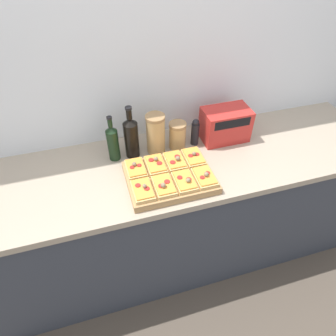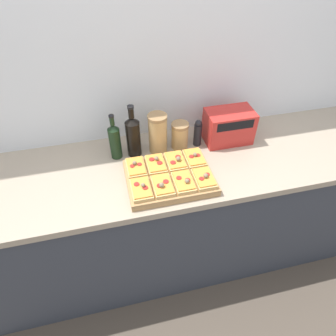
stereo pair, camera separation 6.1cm
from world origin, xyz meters
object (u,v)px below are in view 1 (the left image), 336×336
(grain_jar_short, at_px, (177,135))
(toaster_oven, at_px, (225,125))
(cutting_board, at_px, (170,177))
(wine_bottle, at_px, (131,137))
(grain_jar_tall, at_px, (156,134))
(pepper_mill, at_px, (195,132))
(olive_oil_bottle, at_px, (113,142))

(grain_jar_short, distance_m, toaster_oven, 0.30)
(cutting_board, height_order, wine_bottle, wine_bottle)
(grain_jar_tall, bearing_deg, toaster_oven, -0.11)
(cutting_board, distance_m, grain_jar_tall, 0.28)
(grain_jar_short, bearing_deg, wine_bottle, -180.00)
(cutting_board, bearing_deg, grain_jar_tall, 90.91)
(grain_jar_tall, height_order, grain_jar_short, grain_jar_tall)
(grain_jar_tall, xyz_separation_m, toaster_oven, (0.43, -0.00, -0.02))
(wine_bottle, height_order, pepper_mill, wine_bottle)
(wine_bottle, relative_size, toaster_oven, 1.05)
(olive_oil_bottle, distance_m, pepper_mill, 0.49)
(wine_bottle, xyz_separation_m, toaster_oven, (0.57, -0.00, -0.03))
(cutting_board, xyz_separation_m, olive_oil_bottle, (-0.25, 0.26, 0.09))
(olive_oil_bottle, bearing_deg, pepper_mill, 0.00)
(olive_oil_bottle, relative_size, grain_jar_short, 1.68)
(grain_jar_tall, relative_size, grain_jar_short, 1.45)
(cutting_board, height_order, toaster_oven, toaster_oven)
(cutting_board, relative_size, olive_oil_bottle, 1.62)
(olive_oil_bottle, xyz_separation_m, pepper_mill, (0.49, 0.00, -0.03))
(grain_jar_short, bearing_deg, pepper_mill, 0.00)
(olive_oil_bottle, xyz_separation_m, wine_bottle, (0.10, -0.00, 0.02))
(olive_oil_bottle, distance_m, wine_bottle, 0.11)
(toaster_oven, bearing_deg, grain_jar_tall, 179.89)
(olive_oil_bottle, height_order, grain_jar_tall, olive_oil_bottle)
(grain_jar_short, bearing_deg, grain_jar_tall, -180.00)
(olive_oil_bottle, xyz_separation_m, toaster_oven, (0.68, -0.00, -0.01))
(grain_jar_tall, bearing_deg, wine_bottle, 180.00)
(wine_bottle, bearing_deg, cutting_board, -61.21)
(pepper_mill, height_order, toaster_oven, toaster_oven)
(olive_oil_bottle, bearing_deg, toaster_oven, -0.07)
(cutting_board, relative_size, wine_bottle, 1.42)
(olive_oil_bottle, distance_m, grain_jar_tall, 0.24)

